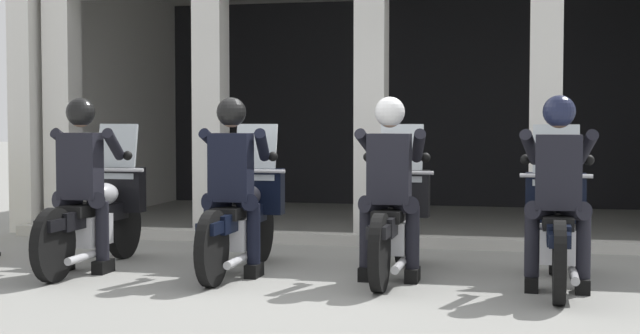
# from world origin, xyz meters

# --- Properties ---
(ground_plane) EXTENTS (80.00, 80.00, 0.00)m
(ground_plane) POSITION_xyz_m (0.00, 3.00, 0.00)
(ground_plane) COLOR gray
(station_building) EXTENTS (8.89, 5.02, 3.47)m
(station_building) POSITION_xyz_m (0.08, 5.27, 2.17)
(station_building) COLOR black
(station_building) RESTS_ON ground
(kerb_strip) EXTENTS (8.39, 0.24, 0.12)m
(kerb_strip) POSITION_xyz_m (0.08, 2.27, 0.06)
(kerb_strip) COLOR #B7B5AD
(kerb_strip) RESTS_ON ground
(motorcycle_far_left) EXTENTS (0.62, 2.04, 1.35)m
(motorcycle_far_left) POSITION_xyz_m (-2.09, 0.22, 0.50)
(motorcycle_far_left) COLOR black
(motorcycle_far_left) RESTS_ON ground
(police_officer_far_left) EXTENTS (0.63, 0.61, 1.58)m
(police_officer_far_left) POSITION_xyz_m (-2.09, -0.06, 0.94)
(police_officer_far_left) COLOR black
(police_officer_far_left) RESTS_ON ground
(motorcycle_center_left) EXTENTS (0.62, 2.04, 1.35)m
(motorcycle_center_left) POSITION_xyz_m (-0.70, 0.32, 0.50)
(motorcycle_center_left) COLOR black
(motorcycle_center_left) RESTS_ON ground
(police_officer_center_left) EXTENTS (0.63, 0.61, 1.58)m
(police_officer_center_left) POSITION_xyz_m (-0.70, 0.04, 0.94)
(police_officer_center_left) COLOR black
(police_officer_center_left) RESTS_ON ground
(motorcycle_center_right) EXTENTS (0.62, 2.04, 1.35)m
(motorcycle_center_right) POSITION_xyz_m (0.70, 0.40, 0.50)
(motorcycle_center_right) COLOR black
(motorcycle_center_right) RESTS_ON ground
(police_officer_center_right) EXTENTS (0.63, 0.61, 1.58)m
(police_officer_center_right) POSITION_xyz_m (0.70, 0.12, 0.94)
(police_officer_center_right) COLOR black
(police_officer_center_right) RESTS_ON ground
(motorcycle_far_right) EXTENTS (0.62, 2.04, 1.35)m
(motorcycle_far_right) POSITION_xyz_m (2.09, 0.20, 0.50)
(motorcycle_far_right) COLOR black
(motorcycle_far_right) RESTS_ON ground
(police_officer_far_right) EXTENTS (0.63, 0.61, 1.58)m
(police_officer_far_right) POSITION_xyz_m (2.09, -0.08, 0.94)
(police_officer_far_right) COLOR black
(police_officer_far_right) RESTS_ON ground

